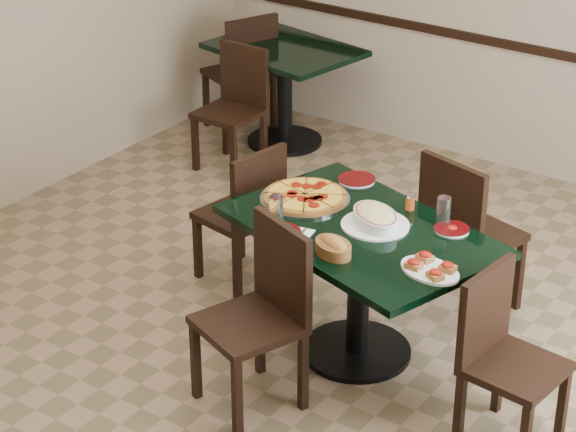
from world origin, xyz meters
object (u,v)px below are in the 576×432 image
Objects in this scene: main_table at (360,259)px; bread_basket at (333,247)px; back_chair_left at (245,67)px; lasagna_casserole at (376,218)px; pepperoni_pizza at (305,196)px; bruschetta_platter at (430,267)px; back_table at (285,76)px; chair_right at (502,350)px; chair_left at (247,209)px; chair_far at (463,227)px; chair_near at (263,306)px; back_chair_near at (236,101)px.

bread_basket is at bearing -67.34° from main_table.
lasagna_casserole is (2.35, -2.03, 0.27)m from back_chair_left.
bruschetta_platter is (0.90, -0.30, 0.01)m from pepperoni_pizza.
back_chair_left reaches higher than bread_basket.
back_table is 3.64m from chair_right.
back_chair_left is at bearing 155.13° from bruschetta_platter.
chair_right is 1.87m from chair_left.
bread_basket is (-0.86, -0.10, 0.31)m from chair_right.
pepperoni_pizza is at bearing -42.75° from back_table.
bread_basket is at bearing 68.52° from chair_left.
bread_basket is at bearing -40.91° from back_table.
chair_far reaches higher than chair_near.
lasagna_casserole is (-0.19, -0.62, 0.26)m from chair_far.
chair_left is at bearing 171.45° from bread_basket.
bread_basket is (1.97, -2.39, 0.27)m from back_table.
back_chair_left is (-0.31, 0.51, 0.04)m from back_chair_near.
back_chair_near is 3.38× the size of bread_basket.
lasagna_casserole is at bearing 64.29° from main_table.
chair_far reaches higher than pepperoni_pizza.
chair_left is 2.40× the size of bruschetta_platter.
back_chair_near is 0.60m from back_chair_left.
chair_far reaches higher than chair_left.
lasagna_casserole is at bearing -35.97° from back_chair_near.
back_chair_near is at bearing 158.96° from bruschetta_platter.
back_chair_near is at bearing -130.56° from chair_left.
main_table is at bearing -37.67° from back_chair_near.
back_chair_left reaches higher than back_chair_near.
chair_far reaches higher than lasagna_casserole.
chair_far is (0.24, 0.68, -0.04)m from main_table.
chair_near is (-0.42, -1.26, -0.01)m from chair_far.
pepperoni_pizza is (1.59, -1.47, 0.28)m from back_chair_near.
back_table is at bearing -18.25° from chair_far.
back_chair_left is (-3.19, 2.29, 0.04)m from chair_right.
chair_far is 0.90m from pepperoni_pizza.
back_chair_left reaches higher than back_table.
chair_right is 1.01× the size of chair_left.
pepperoni_pizza is at bearing 159.89° from bread_basket.
bruschetta_platter is at bearing 81.58° from chair_left.
back_chair_left reaches higher than pepperoni_pizza.
lasagna_casserole reaches higher than back_table.
pepperoni_pizza is 1.33× the size of bruschetta_platter.
main_table is 2.54m from back_chair_near.
bread_basket is at bearing 102.34° from chair_right.
back_chair_left is at bearing 133.71° from pepperoni_pizza.
pepperoni_pizza is 0.60m from bread_basket.
back_chair_near is 0.93× the size of back_chair_left.
lasagna_casserole is at bearing 110.27° from bread_basket.
lasagna_casserole is at bearing 70.77° from back_chair_left.
chair_right is at bearing 75.88° from back_chair_left.
chair_far is 1.10× the size of chair_right.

